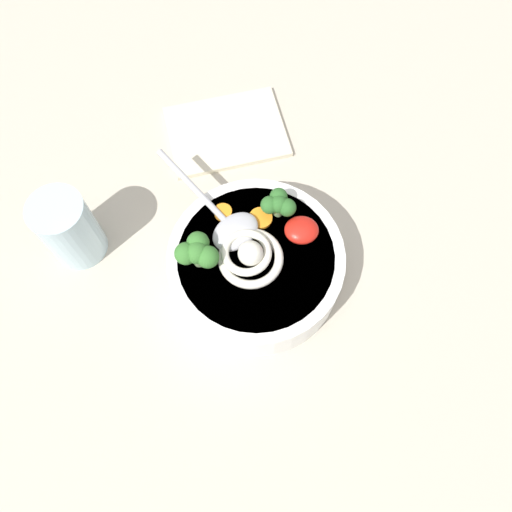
{
  "coord_description": "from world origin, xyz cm",
  "views": [
    {
      "loc": [
        -1.71,
        25.09,
        64.08
      ],
      "look_at": [
        -1.74,
        1.41,
        9.13
      ],
      "focal_mm": 35.82,
      "sensor_mm": 36.0,
      "label": 1
    }
  ],
  "objects": [
    {
      "name": "table_slab",
      "position": [
        0.0,
        0.0,
        1.45
      ],
      "size": [
        109.37,
        109.37,
        2.9
      ],
      "primitive_type": "cube",
      "color": "#BCB29E",
      "rests_on": "ground"
    },
    {
      "name": "soup_bowl",
      "position": [
        -1.74,
        1.41,
        6.12
      ],
      "size": [
        21.14,
        21.14,
        6.23
      ],
      "color": "white",
      "rests_on": "table_slab"
    },
    {
      "name": "noodle_pile",
      "position": [
        -1.0,
        1.79,
        10.18
      ],
      "size": [
        8.42,
        8.25,
        3.38
      ],
      "color": "silver",
      "rests_on": "soup_bowl"
    },
    {
      "name": "soup_spoon",
      "position": [
        1.59,
        -2.44,
        9.93
      ],
      "size": [
        13.84,
        15.22,
        1.6
      ],
      "rotation": [
        0.0,
        0.0,
        5.43
      ],
      "color": "#B7B7BC",
      "rests_on": "soup_bowl"
    },
    {
      "name": "chili_sauce_dollop",
      "position": [
        -7.13,
        -1.52,
        10.04
      ],
      "size": [
        4.08,
        3.67,
        1.84
      ],
      "primitive_type": "ellipsoid",
      "color": "red",
      "rests_on": "soup_bowl"
    },
    {
      "name": "broccoli_floret_rear",
      "position": [
        4.86,
        1.97,
        11.66
      ],
      "size": [
        5.12,
        4.41,
        4.05
      ],
      "color": "#7A9E60",
      "rests_on": "soup_bowl"
    },
    {
      "name": "broccoli_floret_right",
      "position": [
        -4.41,
        -4.43,
        11.23
      ],
      "size": [
        4.25,
        3.65,
        3.36
      ],
      "color": "#7A9E60",
      "rests_on": "soup_bowl"
    },
    {
      "name": "carrot_slice_left",
      "position": [
        -2.31,
        -3.5,
        9.33
      ],
      "size": [
        2.85,
        2.85,
        0.42
      ],
      "primitive_type": "cylinder",
      "color": "orange",
      "rests_on": "soup_bowl"
    },
    {
      "name": "carrot_slice_near_spoon",
      "position": [
        2.23,
        -4.19,
        9.51
      ],
      "size": [
        2.17,
        2.17,
        0.78
      ],
      "primitive_type": "cylinder",
      "color": "orange",
      "rests_on": "soup_bowl"
    },
    {
      "name": "drinking_glass",
      "position": [
        21.14,
        -2.65,
        8.14
      ],
      "size": [
        6.75,
        6.75,
        10.49
      ],
      "primitive_type": "cylinder",
      "color": "silver",
      "rests_on": "table_slab"
    },
    {
      "name": "folded_napkin",
      "position": [
        2.55,
        -20.76,
        3.3
      ],
      "size": [
        19.09,
        16.06,
        0.8
      ],
      "primitive_type": "cube",
      "rotation": [
        0.0,
        0.0,
        0.24
      ],
      "color": "beige",
      "rests_on": "table_slab"
    }
  ]
}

